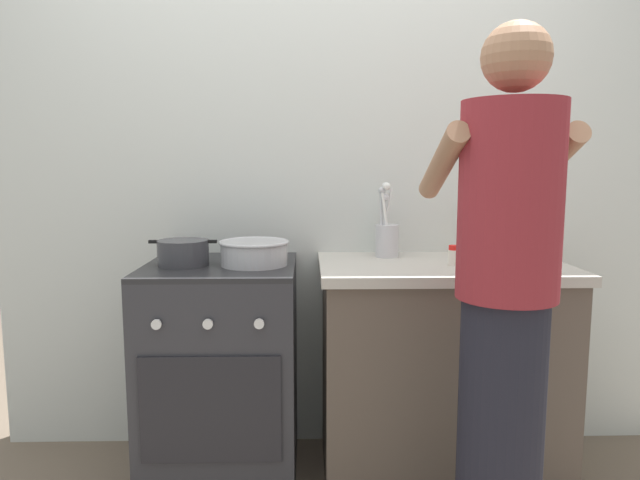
{
  "coord_description": "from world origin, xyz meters",
  "views": [
    {
      "loc": [
        -0.0,
        -2.12,
        1.3
      ],
      "look_at": [
        0.05,
        0.12,
        1.0
      ],
      "focal_mm": 32.08,
      "sensor_mm": 36.0,
      "label": 1
    }
  ],
  "objects_px": {
    "spice_bottle": "(454,256)",
    "pot": "(184,253)",
    "mixing_bowl": "(254,252)",
    "utensil_crock": "(387,235)",
    "stove_range": "(223,372)",
    "oil_bottle": "(490,236)",
    "person": "(505,310)"
  },
  "relations": [
    {
      "from": "spice_bottle",
      "to": "oil_bottle",
      "type": "distance_m",
      "value": 0.21
    },
    {
      "from": "pot",
      "to": "utensil_crock",
      "type": "relative_size",
      "value": 0.83
    },
    {
      "from": "mixing_bowl",
      "to": "utensil_crock",
      "type": "relative_size",
      "value": 0.86
    },
    {
      "from": "stove_range",
      "to": "oil_bottle",
      "type": "distance_m",
      "value": 1.23
    },
    {
      "from": "utensil_crock",
      "to": "oil_bottle",
      "type": "xyz_separation_m",
      "value": [
        0.41,
        -0.12,
        0.01
      ]
    },
    {
      "from": "utensil_crock",
      "to": "person",
      "type": "xyz_separation_m",
      "value": [
        0.25,
        -0.77,
        -0.13
      ]
    },
    {
      "from": "stove_range",
      "to": "spice_bottle",
      "type": "xyz_separation_m",
      "value": [
        0.93,
        -0.05,
        0.49
      ]
    },
    {
      "from": "stove_range",
      "to": "utensil_crock",
      "type": "height_order",
      "value": "utensil_crock"
    },
    {
      "from": "oil_bottle",
      "to": "stove_range",
      "type": "bearing_deg",
      "value": -177.78
    },
    {
      "from": "spice_bottle",
      "to": "oil_bottle",
      "type": "bearing_deg",
      "value": 28.18
    },
    {
      "from": "pot",
      "to": "mixing_bowl",
      "type": "xyz_separation_m",
      "value": [
        0.28,
        0.0,
        0.0
      ]
    },
    {
      "from": "oil_bottle",
      "to": "person",
      "type": "distance_m",
      "value": 0.68
    },
    {
      "from": "oil_bottle",
      "to": "person",
      "type": "relative_size",
      "value": 0.15
    },
    {
      "from": "utensil_crock",
      "to": "spice_bottle",
      "type": "bearing_deg",
      "value": -42.22
    },
    {
      "from": "stove_range",
      "to": "spice_bottle",
      "type": "relative_size",
      "value": 11.28
    },
    {
      "from": "spice_bottle",
      "to": "pot",
      "type": "bearing_deg",
      "value": 178.77
    },
    {
      "from": "mixing_bowl",
      "to": "utensil_crock",
      "type": "distance_m",
      "value": 0.59
    },
    {
      "from": "pot",
      "to": "mixing_bowl",
      "type": "relative_size",
      "value": 0.96
    },
    {
      "from": "stove_range",
      "to": "pot",
      "type": "distance_m",
      "value": 0.52
    },
    {
      "from": "stove_range",
      "to": "pot",
      "type": "xyz_separation_m",
      "value": [
        -0.14,
        -0.03,
        0.5
      ]
    },
    {
      "from": "mixing_bowl",
      "to": "spice_bottle",
      "type": "relative_size",
      "value": 3.48
    },
    {
      "from": "person",
      "to": "spice_bottle",
      "type": "bearing_deg",
      "value": 91.62
    },
    {
      "from": "mixing_bowl",
      "to": "person",
      "type": "height_order",
      "value": "person"
    },
    {
      "from": "person",
      "to": "pot",
      "type": "bearing_deg",
      "value": 152.01
    },
    {
      "from": "pot",
      "to": "mixing_bowl",
      "type": "distance_m",
      "value": 0.28
    },
    {
      "from": "mixing_bowl",
      "to": "oil_bottle",
      "type": "xyz_separation_m",
      "value": [
        0.96,
        0.07,
        0.05
      ]
    },
    {
      "from": "mixing_bowl",
      "to": "oil_bottle",
      "type": "relative_size",
      "value": 1.12
    },
    {
      "from": "spice_bottle",
      "to": "person",
      "type": "relative_size",
      "value": 0.05
    },
    {
      "from": "mixing_bowl",
      "to": "spice_bottle",
      "type": "xyz_separation_m",
      "value": [
        0.79,
        -0.02,
        -0.02
      ]
    },
    {
      "from": "spice_bottle",
      "to": "stove_range",
      "type": "bearing_deg",
      "value": 176.94
    },
    {
      "from": "stove_range",
      "to": "spice_bottle",
      "type": "bearing_deg",
      "value": -3.06
    },
    {
      "from": "utensil_crock",
      "to": "oil_bottle",
      "type": "relative_size",
      "value": 1.29
    }
  ]
}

